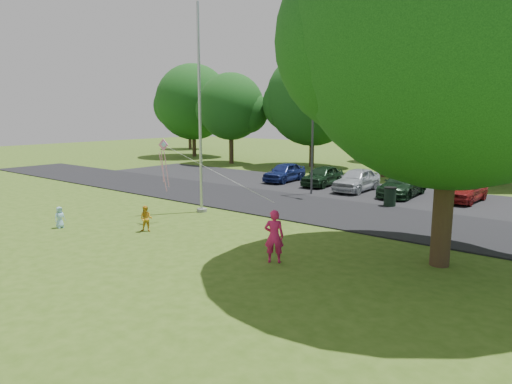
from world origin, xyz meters
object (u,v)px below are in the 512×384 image
Objects in this scene: woman at (274,236)px; flagpole at (200,128)px; trash_can at (390,197)px; child_yellow at (146,219)px; child_blue at (60,217)px; kite at (166,156)px; big_tree at (452,30)px; street_lamp at (315,134)px.

flagpole is at bearing -60.77° from woman.
trash_can is 12.68m from child_yellow.
flagpole reaches higher than child_blue.
kite is (0.58, -2.66, -1.15)m from flagpole.
woman is 10.14m from child_blue.
street_lamp is at bearing 138.88° from big_tree.
child_blue is at bearing -95.52° from street_lamp.
trash_can is at bearing -119.04° from woman.
woman reaches higher than child_yellow.
trash_can reaches higher than child_blue.
woman is at bearing -86.87° from trash_can.
big_tree is 11.57× the size of child_yellow.
child_yellow is at bearing -31.21° from woman.
child_yellow is 0.15× the size of kite.
trash_can is at bearing 6.88° from street_lamp.
woman is (0.61, -11.11, 0.36)m from trash_can.
big_tree reaches higher than woman.
woman is 7.37m from kite.
child_blue is (-2.44, -6.11, -3.70)m from flagpole.
child_yellow is (-0.99, -11.69, -3.12)m from street_lamp.
big_tree reaches higher than flagpole.
flagpole is 9.15× the size of child_yellow.
street_lamp is at bearing -96.70° from woman.
child_yellow reaches higher than trash_can.
child_yellow is 1.18× the size of child_blue.
flagpole is 1.35× the size of kite.
street_lamp reaches higher than child_blue.
kite is (-1.39, -10.17, -0.65)m from street_lamp.
trash_can is 11.13m from woman.
street_lamp is 3.44× the size of woman.
woman is (7.48, -4.08, -3.28)m from flagpole.
child_blue is at bearing -125.35° from trash_can.
child_yellow is (-10.80, -3.13, -6.76)m from big_tree.
street_lamp is at bearing 174.46° from trash_can.
trash_can is 11.82m from kite.
trash_can is (6.88, 7.03, -3.64)m from flagpole.
child_blue is at bearing -20.62° from woman.
child_blue is at bearing -111.78° from flagpole.
flagpole reaches higher than street_lamp.
big_tree is at bearing -1.42° from kite.
child_yellow is at bearing -76.90° from flagpole.
kite is (-11.20, -1.61, -4.29)m from big_tree.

